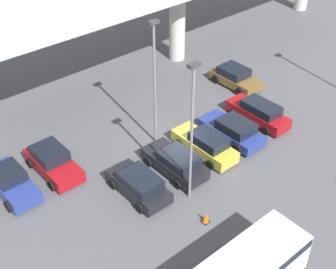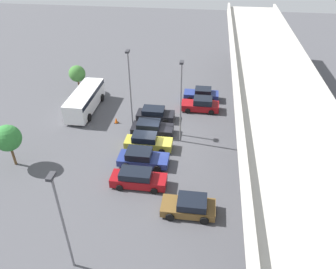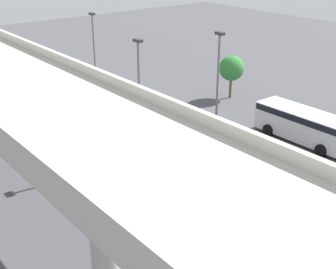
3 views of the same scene
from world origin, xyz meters
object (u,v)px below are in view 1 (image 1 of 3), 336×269
object	(u,v)px
parked_car_1	(53,162)
traffic_cone	(206,218)
lamp_post_mid_lot	(155,77)
parked_car_6	(259,112)
parked_car_4	(205,144)
parked_car_0	(11,182)
parked_car_7	(235,77)
lamp_post_near_aisle	(192,126)
parked_car_3	(176,162)
parked_car_2	(139,184)
parked_car_5	(233,130)

from	to	relation	value
parked_car_1	traffic_cone	world-z (taller)	parked_car_1
lamp_post_mid_lot	parked_car_6	bearing A→B (deg)	-22.14
parked_car_4	parked_car_6	xyz separation A→B (m)	(5.62, 0.18, -0.00)
parked_car_0	parked_car_7	xyz separation A→B (m)	(19.68, -0.06, -0.02)
lamp_post_mid_lot	parked_car_1	bearing A→B (deg)	165.01
lamp_post_near_aisle	parked_car_3	bearing A→B (deg)	67.78
parked_car_3	lamp_post_near_aisle	distance (m)	5.12
parked_car_2	parked_car_4	world-z (taller)	parked_car_4
parked_car_6	traffic_cone	bearing A→B (deg)	115.08
parked_car_5	lamp_post_near_aisle	size ratio (longest dim) A/B	0.54
parked_car_2	parked_car_5	bearing A→B (deg)	-88.98
parked_car_1	traffic_cone	xyz separation A→B (m)	(4.26, -9.48, -0.44)
parked_car_5	parked_car_7	world-z (taller)	parked_car_5
parked_car_0	lamp_post_mid_lot	world-z (taller)	lamp_post_mid_lot
parked_car_4	lamp_post_mid_lot	distance (m)	5.65
lamp_post_near_aisle	parked_car_1	bearing A→B (deg)	123.88
traffic_cone	parked_car_2	bearing A→B (deg)	107.97
lamp_post_mid_lot	lamp_post_near_aisle	bearing A→B (deg)	-109.52
parked_car_2	traffic_cone	distance (m)	4.52
lamp_post_near_aisle	lamp_post_mid_lot	world-z (taller)	lamp_post_near_aisle
parked_car_3	lamp_post_near_aisle	bearing A→B (deg)	157.78
lamp_post_near_aisle	traffic_cone	size ratio (longest dim) A/B	12.77
parked_car_2	lamp_post_near_aisle	distance (m)	5.40
parked_car_1	parked_car_6	bearing A→B (deg)	71.26
parked_car_0	parked_car_5	bearing A→B (deg)	70.37
parked_car_7	traffic_cone	xyz separation A→B (m)	(-12.59, -9.38, -0.39)
parked_car_1	lamp_post_mid_lot	size ratio (longest dim) A/B	0.51
parked_car_5	parked_car_6	bearing A→B (deg)	-85.75
parked_car_2	lamp_post_near_aisle	world-z (taller)	lamp_post_near_aisle
parked_car_0	lamp_post_near_aisle	world-z (taller)	lamp_post_near_aisle
parked_car_1	parked_car_3	world-z (taller)	parked_car_1
parked_car_1	parked_car_4	size ratio (longest dim) A/B	0.94
parked_car_3	lamp_post_mid_lot	xyz separation A→B (m)	(1.01, 3.22, 4.42)
parked_car_0	parked_car_5	distance (m)	14.91
parked_car_2	lamp_post_mid_lot	xyz separation A→B (m)	(4.05, 3.34, 4.42)
parked_car_7	lamp_post_near_aisle	size ratio (longest dim) A/B	0.48
traffic_cone	parked_car_0	bearing A→B (deg)	126.91
parked_car_4	parked_car_5	world-z (taller)	parked_car_4
parked_car_1	lamp_post_near_aisle	xyz separation A→B (m)	(4.96, -7.38, 4.41)
parked_car_0	parked_car_2	bearing A→B (deg)	47.89
parked_car_7	traffic_cone	world-z (taller)	parked_car_7
parked_car_4	parked_car_7	distance (m)	9.60
parked_car_0	parked_car_7	bearing A→B (deg)	89.82
parked_car_2	parked_car_6	size ratio (longest dim) A/B	0.88
parked_car_2	parked_car_3	world-z (taller)	parked_car_3
lamp_post_mid_lot	parked_car_2	bearing A→B (deg)	-140.50
lamp_post_mid_lot	traffic_cone	size ratio (longest dim) A/B	12.65
parked_car_1	lamp_post_near_aisle	size ratio (longest dim) A/B	0.51
parked_car_4	parked_car_7	world-z (taller)	parked_car_4
parked_car_0	parked_car_4	world-z (taller)	parked_car_4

